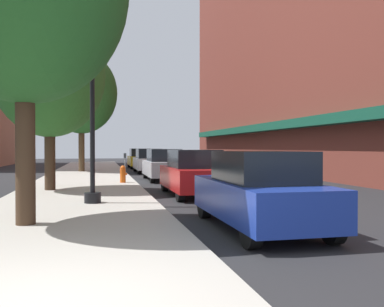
% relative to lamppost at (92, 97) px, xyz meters
% --- Properties ---
extents(ground_plane, '(90.00, 90.00, 0.00)m').
position_rel_lamppost_xyz_m(ground_plane, '(3.50, 9.86, -3.20)').
color(ground_plane, '#232326').
extents(sidewalk_slab, '(4.80, 50.00, 0.12)m').
position_rel_lamppost_xyz_m(sidewalk_slab, '(-0.50, 10.86, -3.14)').
color(sidewalk_slab, '#A8A399').
rests_on(sidewalk_slab, ground).
extents(lamppost, '(0.48, 0.48, 5.90)m').
position_rel_lamppost_xyz_m(lamppost, '(0.00, 0.00, 0.00)').
color(lamppost, black).
rests_on(lamppost, sidewalk_slab).
extents(fire_hydrant, '(0.33, 0.26, 0.79)m').
position_rel_lamppost_xyz_m(fire_hydrant, '(1.25, 6.86, -2.68)').
color(fire_hydrant, '#E05614').
rests_on(fire_hydrant, sidewalk_slab).
extents(parking_meter_near, '(0.14, 0.09, 1.31)m').
position_rel_lamppost_xyz_m(parking_meter_near, '(1.55, 10.17, -2.25)').
color(parking_meter_near, slate).
rests_on(parking_meter_near, sidewalk_slab).
extents(tree_near, '(4.82, 4.82, 8.12)m').
position_rel_lamppost_xyz_m(tree_near, '(-0.99, 16.62, 2.25)').
color(tree_near, '#4C3823').
rests_on(tree_near, sidewalk_slab).
extents(tree_far, '(4.18, 4.18, 6.83)m').
position_rel_lamppost_xyz_m(tree_far, '(-1.65, 4.16, 1.32)').
color(tree_far, '#422D1E').
rests_on(tree_far, sidewalk_slab).
extents(car_blue, '(1.80, 4.30, 1.66)m').
position_rel_lamppost_xyz_m(car_blue, '(3.50, -4.18, -2.39)').
color(car_blue, black).
rests_on(car_blue, ground).
extents(car_red, '(1.80, 4.30, 1.66)m').
position_rel_lamppost_xyz_m(car_red, '(3.50, 2.12, -2.39)').
color(car_red, black).
rests_on(car_red, ground).
extents(car_silver, '(1.80, 4.30, 1.66)m').
position_rel_lamppost_xyz_m(car_silver, '(3.50, 9.19, -2.39)').
color(car_silver, black).
rests_on(car_silver, ground).
extents(car_white, '(1.80, 4.30, 1.66)m').
position_rel_lamppost_xyz_m(car_white, '(3.50, 16.07, -2.39)').
color(car_white, black).
rests_on(car_white, ground).
extents(car_yellow, '(1.80, 4.30, 1.66)m').
position_rel_lamppost_xyz_m(car_yellow, '(3.50, 22.35, -2.39)').
color(car_yellow, black).
rests_on(car_yellow, ground).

